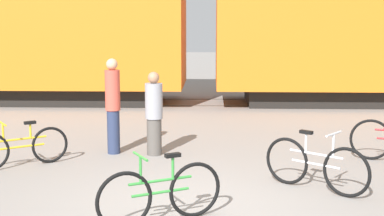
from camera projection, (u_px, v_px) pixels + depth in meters
The scene contains 9 objects.
ground_plane at pixel (185, 209), 7.28m from camera, with size 80.00×80.00×0.00m, color gray.
freight_train at pixel (200, 6), 16.60m from camera, with size 25.51×3.19×5.80m.
rail_near at pixel (199, 106), 16.37m from camera, with size 37.51×0.07×0.01m, color #4C4238.
rail_far at pixel (200, 99), 17.79m from camera, with size 37.51×0.07×0.01m, color #4C4238.
bicycle_yellow at pixel (21, 147), 9.37m from camera, with size 1.43×1.01×0.82m.
bicycle_green at pixel (161, 193), 6.73m from camera, with size 1.52×0.85×0.91m.
bicycle_silver at pixel (316, 165), 8.05m from camera, with size 1.39×1.13×0.93m.
person_in_grey at pixel (154, 114), 10.18m from camera, with size 0.33×0.33×1.60m.
person_in_red at pixel (113, 105), 10.26m from camera, with size 0.29×0.29×1.85m.
Camera 1 is at (0.35, -6.96, 2.51)m, focal length 50.00 mm.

